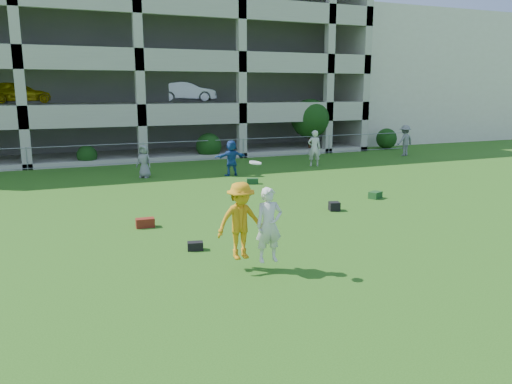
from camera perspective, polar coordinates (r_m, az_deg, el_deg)
name	(u,v)px	position (r m, az deg, el deg)	size (l,w,h in m)	color
ground	(302,280)	(11.16, 5.23, -10.04)	(100.00, 100.00, 0.00)	#235114
stucco_building	(386,79)	(46.46, 14.63, 12.40)	(16.00, 14.00, 10.00)	beige
bystander_c	(144,161)	(24.14, -12.69, 3.44)	(0.76, 0.49, 1.55)	gray
bystander_d	(231,158)	(24.14, -2.84, 3.90)	(1.59, 0.51, 1.72)	#1F4490
bystander_e	(314,148)	(27.31, 6.67, 4.99)	(0.71, 0.47, 1.95)	silver
bystander_f	(405,140)	(32.83, 16.64, 5.66)	(1.23, 0.71, 1.91)	slate
bag_red_a	(145,223)	(15.53, -12.55, -3.45)	(0.55, 0.30, 0.28)	#561A0E
bag_black_b	(195,246)	(13.16, -6.95, -6.14)	(0.40, 0.25, 0.22)	black
bag_green_c	(375,195)	(19.69, 13.48, -0.33)	(0.50, 0.35, 0.26)	#143714
crate_d	(334,206)	(17.43, 8.94, -1.62)	(0.35, 0.35, 0.30)	black
bag_green_g	(252,181)	(22.07, -0.41, 1.26)	(0.50, 0.30, 0.25)	#143717
frisbee_contest	(248,222)	(11.39, -0.96, -3.42)	(1.48, 0.91, 2.36)	orange
parking_garage	(118,61)	(37.21, -15.53, 14.19)	(30.00, 14.00, 12.00)	#9E998C
fence	(144,153)	(28.78, -12.70, 4.40)	(36.06, 0.06, 1.20)	gray
shrub_row	(217,133)	(30.47, -4.44, 6.73)	(34.38, 2.52, 3.50)	#163D11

